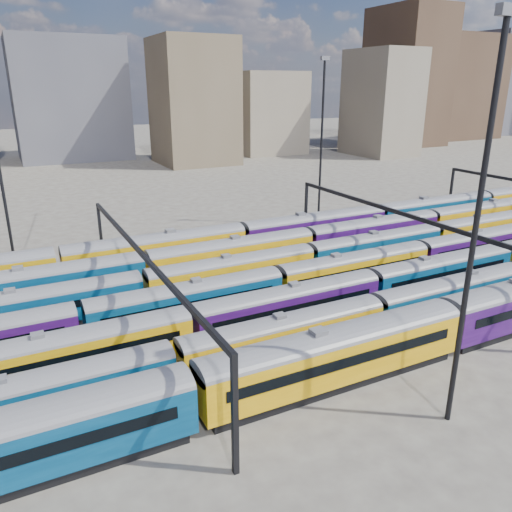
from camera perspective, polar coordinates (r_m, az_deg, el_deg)
name	(u,v)px	position (r m, az deg, el deg)	size (l,w,h in m)	color
ground	(325,292)	(55.45, 7.91, -4.15)	(500.00, 500.00, 0.00)	#44403A
rake_0	(447,319)	(45.28, 20.96, -6.77)	(134.91, 3.29, 5.55)	black
rake_1	(451,291)	(52.65, 21.38, -3.79)	(131.02, 2.74, 4.60)	black
rake_2	(442,268)	(58.50, 20.44, -1.34)	(135.35, 2.83, 4.75)	black
rake_3	(420,253)	(62.94, 18.27, 0.33)	(116.83, 2.85, 4.79)	black
rake_4	(309,256)	(58.94, 6.10, -0.01)	(118.08, 2.88, 4.84)	black
rake_5	(145,266)	(56.33, -12.58, -1.08)	(126.86, 3.09, 5.21)	black
rake_6	(158,248)	(61.54, -11.19, 0.94)	(158.39, 3.31, 5.58)	black
gantry_1	(140,262)	(45.20, -13.09, -0.68)	(0.35, 40.35, 8.03)	black
gantry_2	(401,222)	(59.32, 16.21, 3.74)	(0.35, 40.35, 8.03)	black
mast_2	(477,221)	(32.38, 23.90, 3.66)	(1.40, 0.50, 25.60)	black
mast_3	(322,137)	(79.69, 7.51, 13.33)	(1.40, 0.50, 25.60)	black
skyline	(402,87)	(199.39, 16.31, 18.06)	(399.22, 60.48, 50.03)	#665B4C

